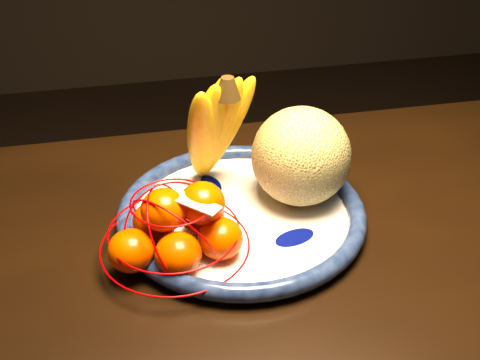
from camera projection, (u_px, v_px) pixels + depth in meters
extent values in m
cube|color=black|center=(212.00, 285.00, 0.83)|extent=(1.42, 0.86, 0.04)
cylinder|color=black|center=(456.00, 255.00, 1.43)|extent=(0.06, 0.06, 0.67)
cylinder|color=white|center=(241.00, 218.00, 0.92)|extent=(0.34, 0.34, 0.01)
torus|color=#071134|center=(241.00, 212.00, 0.91)|extent=(0.38, 0.38, 0.03)
cylinder|color=white|center=(241.00, 220.00, 0.92)|extent=(0.17, 0.17, 0.01)
ellipsoid|color=#020852|center=(295.00, 237.00, 0.87)|extent=(0.14, 0.10, 0.00)
ellipsoid|color=#020852|center=(211.00, 184.00, 0.98)|extent=(0.08, 0.12, 0.00)
ellipsoid|color=#020852|center=(170.00, 223.00, 0.89)|extent=(0.11, 0.07, 0.00)
sphere|color=olive|center=(301.00, 156.00, 0.91)|extent=(0.15, 0.15, 0.15)
ellipsoid|color=yellow|center=(201.00, 132.00, 0.91)|extent=(0.06, 0.13, 0.21)
ellipsoid|color=yellow|center=(208.00, 129.00, 0.91)|extent=(0.06, 0.12, 0.21)
ellipsoid|color=yellow|center=(212.00, 126.00, 0.92)|extent=(0.09, 0.12, 0.22)
ellipsoid|color=yellow|center=(219.00, 125.00, 0.92)|extent=(0.11, 0.12, 0.21)
ellipsoid|color=yellow|center=(225.00, 124.00, 0.93)|extent=(0.13, 0.11, 0.21)
cone|color=black|center=(211.00, 67.00, 0.87)|extent=(0.04, 0.04, 0.03)
ellipsoid|color=#EE4100|center=(131.00, 251.00, 0.80)|extent=(0.06, 0.06, 0.06)
ellipsoid|color=#EE4100|center=(178.00, 254.00, 0.79)|extent=(0.06, 0.06, 0.06)
ellipsoid|color=#EE4100|center=(221.00, 238.00, 0.82)|extent=(0.06, 0.06, 0.06)
ellipsoid|color=#EE4100|center=(155.00, 221.00, 0.85)|extent=(0.06, 0.06, 0.06)
ellipsoid|color=#EE4100|center=(203.00, 217.00, 0.86)|extent=(0.06, 0.06, 0.06)
ellipsoid|color=#EE4100|center=(164.00, 210.00, 0.80)|extent=(0.06, 0.06, 0.06)
ellipsoid|color=#EE4100|center=(202.00, 203.00, 0.81)|extent=(0.06, 0.06, 0.06)
torus|color=#BE0001|center=(175.00, 245.00, 0.83)|extent=(0.23, 0.23, 0.00)
torus|color=#BE0001|center=(174.00, 230.00, 0.82)|extent=(0.20, 0.20, 0.00)
torus|color=#BE0001|center=(172.00, 202.00, 0.79)|extent=(0.13, 0.13, 0.00)
torus|color=#BE0001|center=(174.00, 232.00, 0.82)|extent=(0.15, 0.09, 0.13)
torus|color=#BE0001|center=(174.00, 232.00, 0.82)|extent=(0.10, 0.15, 0.13)
torus|color=#BE0001|center=(174.00, 232.00, 0.82)|extent=(0.14, 0.14, 0.13)
cube|color=white|center=(193.00, 202.00, 0.78)|extent=(0.07, 0.07, 0.01)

